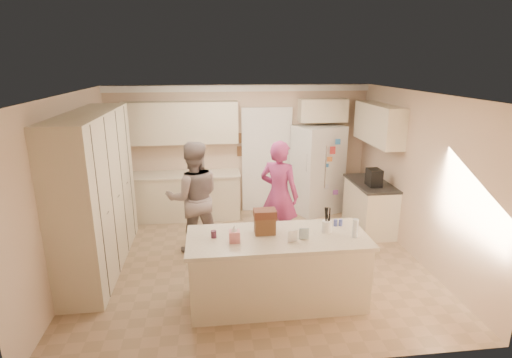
{
  "coord_description": "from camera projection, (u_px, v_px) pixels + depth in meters",
  "views": [
    {
      "loc": [
        -0.62,
        -5.64,
        3.04
      ],
      "look_at": [
        0.1,
        0.35,
        1.25
      ],
      "focal_mm": 28.0,
      "sensor_mm": 36.0,
      "label": 1
    }
  ],
  "objects": [
    {
      "name": "jam_jar",
      "position": [
        214.0,
        234.0,
        4.96
      ],
      "size": [
        0.07,
        0.07,
        0.09
      ],
      "primitive_type": "cylinder",
      "color": "#59263F",
      "rests_on": "island_top"
    },
    {
      "name": "greeting_card_b",
      "position": [
        304.0,
        234.0,
        4.89
      ],
      "size": [
        0.12,
        0.05,
        0.16
      ],
      "primitive_type": "cube",
      "rotation": [
        0.15,
        0.0,
        -0.1
      ],
      "color": "silver",
      "rests_on": "island_top"
    },
    {
      "name": "fridge_handle_l",
      "position": [
        320.0,
        167.0,
        7.77
      ],
      "size": [
        0.02,
        0.02,
        0.85
      ],
      "primitive_type": "cylinder",
      "color": "silver",
      "rests_on": "refrigerator"
    },
    {
      "name": "coffee_maker",
      "position": [
        374.0,
        177.0,
        7.02
      ],
      "size": [
        0.22,
        0.28,
        0.3
      ],
      "primitive_type": "cube",
      "color": "black",
      "rests_on": "right_countertop"
    },
    {
      "name": "right_base_cab",
      "position": [
        369.0,
        207.0,
        7.4
      ],
      "size": [
        0.6,
        1.2,
        0.88
      ],
      "primitive_type": "cube",
      "color": "beige",
      "rests_on": "floor"
    },
    {
      "name": "wall_back",
      "position": [
        240.0,
        150.0,
        8.14
      ],
      "size": [
        5.2,
        0.02,
        2.6
      ],
      "primitive_type": "cube",
      "color": "beige",
      "rests_on": "ground"
    },
    {
      "name": "dollhouse_roof",
      "position": [
        265.0,
        214.0,
        5.02
      ],
      "size": [
        0.28,
        0.2,
        0.1
      ],
      "primitive_type": "cube",
      "color": "#592D1E",
      "rests_on": "dollhouse_body"
    },
    {
      "name": "wall_front",
      "position": [
        279.0,
        254.0,
        3.74
      ],
      "size": [
        5.2,
        0.02,
        2.6
      ],
      "primitive_type": "cube",
      "color": "beige",
      "rests_on": "ground"
    },
    {
      "name": "fridge_seam",
      "position": [
        322.0,
        174.0,
        7.84
      ],
      "size": [
        0.02,
        0.02,
        1.78
      ],
      "primitive_type": "cube",
      "color": "gray",
      "rests_on": "refrigerator"
    },
    {
      "name": "island_top",
      "position": [
        278.0,
        238.0,
        5.03
      ],
      "size": [
        2.28,
        0.96,
        0.05
      ],
      "primitive_type": "cube",
      "color": "#EEE2C3",
      "rests_on": "island_base"
    },
    {
      "name": "shaker_salt",
      "position": [
        336.0,
        223.0,
        5.31
      ],
      "size": [
        0.05,
        0.05,
        0.09
      ],
      "primitive_type": "cylinder",
      "color": "#4853AC",
      "rests_on": "island_top"
    },
    {
      "name": "wall_right",
      "position": [
        418.0,
        177.0,
        6.24
      ],
      "size": [
        0.02,
        4.6,
        2.6
      ],
      "primitive_type": "cube",
      "color": "beige",
      "rests_on": "ground"
    },
    {
      "name": "tissue_plume",
      "position": [
        234.0,
        228.0,
        4.81
      ],
      "size": [
        0.08,
        0.08,
        0.08
      ],
      "primitive_type": "cone",
      "color": "white",
      "rests_on": "tissue_box"
    },
    {
      "name": "right_countertop",
      "position": [
        371.0,
        183.0,
        7.27
      ],
      "size": [
        0.63,
        1.24,
        0.04
      ],
      "primitive_type": "cube",
      "color": "#2D2B28",
      "rests_on": "right_base_cab"
    },
    {
      "name": "ceiling",
      "position": [
        252.0,
        93.0,
        5.57
      ],
      "size": [
        5.2,
        4.6,
        0.02
      ],
      "primitive_type": "cube",
      "color": "white",
      "rests_on": "wall_back"
    },
    {
      "name": "teen_boy",
      "position": [
        194.0,
        198.0,
        6.43
      ],
      "size": [
        0.98,
        0.81,
        1.85
      ],
      "primitive_type": "imported",
      "rotation": [
        0.0,
        0.0,
        3.27
      ],
      "color": "gray",
      "rests_on": "floor"
    },
    {
      "name": "right_upper_cab",
      "position": [
        379.0,
        124.0,
        7.17
      ],
      "size": [
        0.35,
        1.5,
        0.7
      ],
      "primitive_type": "cube",
      "color": "beige",
      "rests_on": "wall_right"
    },
    {
      "name": "floor",
      "position": [
        252.0,
        262.0,
        6.31
      ],
      "size": [
        5.2,
        4.6,
        0.02
      ],
      "primitive_type": "cube",
      "color": "#9D7F60",
      "rests_on": "ground"
    },
    {
      "name": "dollhouse_body",
      "position": [
        265.0,
        225.0,
        5.07
      ],
      "size": [
        0.26,
        0.18,
        0.22
      ],
      "primitive_type": "cube",
      "color": "brown",
      "rests_on": "island_top"
    },
    {
      "name": "fridge_dispenser",
      "position": [
        312.0,
        163.0,
        7.73
      ],
      "size": [
        0.22,
        0.03,
        0.35
      ],
      "primitive_type": "cube",
      "color": "black",
      "rests_on": "refrigerator"
    },
    {
      "name": "refrigerator",
      "position": [
        318.0,
        170.0,
        8.17
      ],
      "size": [
        1.1,
        0.99,
        1.8
      ],
      "primitive_type": "cube",
      "rotation": [
        0.0,
        0.0,
        0.4
      ],
      "color": "white",
      "rests_on": "floor"
    },
    {
      "name": "island_base",
      "position": [
        277.0,
        270.0,
        5.16
      ],
      "size": [
        2.2,
        0.9,
        0.88
      ],
      "primitive_type": "cube",
      "color": "beige",
      "rests_on": "floor"
    },
    {
      "name": "wall_left",
      "position": [
        69.0,
        189.0,
        5.64
      ],
      "size": [
        0.02,
        4.6,
        2.6
      ],
      "primitive_type": "cube",
      "color": "beige",
      "rests_on": "ground"
    },
    {
      "name": "crown_back",
      "position": [
        239.0,
        88.0,
        7.74
      ],
      "size": [
        5.2,
        0.08,
        0.12
      ],
      "primitive_type": "cube",
      "color": "white",
      "rests_on": "wall_back"
    },
    {
      "name": "tissue_box",
      "position": [
        234.0,
        236.0,
        4.84
      ],
      "size": [
        0.13,
        0.13,
        0.14
      ],
      "primitive_type": "cube",
      "color": "#DA7C85",
      "rests_on": "island_top"
    },
    {
      "name": "fridge_magnets",
      "position": [
        322.0,
        175.0,
        7.83
      ],
      "size": [
        0.76,
        0.02,
        1.44
      ],
      "primitive_type": null,
      "color": "tan",
      "rests_on": "refrigerator"
    },
    {
      "name": "back_base_cab",
      "position": [
        184.0,
        197.0,
        7.95
      ],
      "size": [
        2.2,
        0.6,
        0.88
      ],
      "primitive_type": "cube",
      "color": "beige",
      "rests_on": "floor"
    },
    {
      "name": "wall_frame_lower",
      "position": [
        241.0,
        151.0,
        8.11
      ],
      "size": [
        0.15,
        0.02,
        0.2
      ],
      "primitive_type": "cube",
      "color": "brown",
      "rests_on": "wall_back"
    },
    {
      "name": "back_upper_cab",
      "position": [
        180.0,
        123.0,
        7.66
      ],
      "size": [
        2.2,
        0.35,
        0.8
      ],
      "primitive_type": "cube",
      "color": "beige",
      "rests_on": "wall_back"
    },
    {
      "name": "water_bottle",
      "position": [
        355.0,
        228.0,
        4.95
      ],
      "size": [
        0.07,
        0.07,
        0.24
      ],
      "primitive_type": "cylinder",
      "color": "silver",
      "rests_on": "island_top"
    },
    {
      "name": "doorway_casing",
      "position": [
        267.0,
        162.0,
        8.21
      ],
      "size": [
        1.02,
        0.03,
        2.22
      ],
      "primitive_type": "cube",
      "color": "white",
      "rests_on": "floor"
    },
    {
      "name": "over_fridge_cab",
      "position": [
        323.0,
        110.0,
        7.92
      ],
      "size": [
        0.95,
        0.35,
        0.45
      ],
      "primitive_type": "cube",
      "color": "beige",
      "rests_on": "wall_back"
    },
    {
      "name": "shaker_pepper",
      "position": [
        341.0,
        223.0,
        5.32
      ],
      "size": [
        0.05,
        0.05,
        0.09
      ],
      "primitive_type": "cylinder",
      "color": "#4853AC",
      "rests_on": "island_top"
    },
    {
      "name": "teen_girl",
      "position": [
        279.0,
        195.0,
        6.58
      ],
      "size": [
        0.8,
        0.73,
        1.83
      ],
      "primitive_type": "imported",
      "rotation": [
        0.0,
        0.0,
        2.56
      ],
      "color": "#AD317A",
      "rests_on": "floor"
    },
    {
      "name": "pantry_bank",
      "position": [
        96.0,
        192.0,
        5.9
      ],
      "size": [
        0.6,
        2.6,
        2.35
      ],
      "primitive_type": "cube",
      "color": "beige",
      "rests_on": "floor"
    },
    {
      "name": "fridge_handle_r",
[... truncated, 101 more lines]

